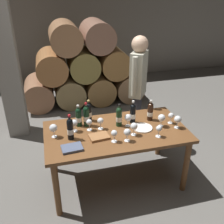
# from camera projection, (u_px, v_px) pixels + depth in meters

# --- Properties ---
(ground_plane) EXTENTS (14.00, 14.00, 0.00)m
(ground_plane) POSITION_uv_depth(u_px,v_px,m) (116.00, 179.00, 3.43)
(ground_plane) COLOR #66635E
(cellar_back_wall) EXTENTS (10.00, 0.24, 2.80)m
(cellar_back_wall) POSITION_uv_depth(u_px,v_px,m) (71.00, 24.00, 6.40)
(cellar_back_wall) COLOR gray
(cellar_back_wall) RESTS_ON ground_plane
(barrel_stack) EXTENTS (2.49, 0.90, 1.69)m
(barrel_stack) POSITION_uv_depth(u_px,v_px,m) (83.00, 69.00, 5.33)
(barrel_stack) COLOR #8E6246
(barrel_stack) RESTS_ON ground_plane
(stone_pillar) EXTENTS (0.32, 0.32, 2.60)m
(stone_pillar) POSITION_uv_depth(u_px,v_px,m) (7.00, 59.00, 3.92)
(stone_pillar) COLOR gray
(stone_pillar) RESTS_ON ground_plane
(dining_table) EXTENTS (1.70, 0.90, 0.76)m
(dining_table) POSITION_uv_depth(u_px,v_px,m) (116.00, 137.00, 3.12)
(dining_table) COLOR brown
(dining_table) RESTS_ON ground_plane
(wine_bottle_0) EXTENTS (0.07, 0.07, 0.31)m
(wine_bottle_0) POSITION_uv_depth(u_px,v_px,m) (70.00, 129.00, 2.86)
(wine_bottle_0) COLOR black
(wine_bottle_0) RESTS_ON dining_table
(wine_bottle_1) EXTENTS (0.07, 0.07, 0.31)m
(wine_bottle_1) POSITION_uv_depth(u_px,v_px,m) (86.00, 116.00, 3.13)
(wine_bottle_1) COLOR black
(wine_bottle_1) RESTS_ON dining_table
(wine_bottle_2) EXTENTS (0.07, 0.07, 0.28)m
(wine_bottle_2) POSITION_uv_depth(u_px,v_px,m) (150.00, 111.00, 3.26)
(wine_bottle_2) COLOR black
(wine_bottle_2) RESTS_ON dining_table
(wine_bottle_3) EXTENTS (0.07, 0.07, 0.30)m
(wine_bottle_3) POSITION_uv_depth(u_px,v_px,m) (133.00, 113.00, 3.20)
(wine_bottle_3) COLOR black
(wine_bottle_3) RESTS_ON dining_table
(wine_bottle_4) EXTENTS (0.07, 0.07, 0.29)m
(wine_bottle_4) POSITION_uv_depth(u_px,v_px,m) (119.00, 116.00, 3.13)
(wine_bottle_4) COLOR #19381E
(wine_bottle_4) RESTS_ON dining_table
(wine_bottle_5) EXTENTS (0.07, 0.07, 0.28)m
(wine_bottle_5) POSITION_uv_depth(u_px,v_px,m) (79.00, 117.00, 3.13)
(wine_bottle_5) COLOR black
(wine_bottle_5) RESTS_ON dining_table
(wine_bottle_6) EXTENTS (0.07, 0.07, 0.29)m
(wine_bottle_6) POSITION_uv_depth(u_px,v_px,m) (89.00, 112.00, 3.24)
(wine_bottle_6) COLOR black
(wine_bottle_6) RESTS_ON dining_table
(wine_glass_0) EXTENTS (0.08, 0.08, 0.15)m
(wine_glass_0) POSITION_uv_depth(u_px,v_px,m) (100.00, 121.00, 3.06)
(wine_glass_0) COLOR white
(wine_glass_0) RESTS_ON dining_table
(wine_glass_1) EXTENTS (0.08, 0.08, 0.15)m
(wine_glass_1) POSITION_uv_depth(u_px,v_px,m) (127.00, 133.00, 2.83)
(wine_glass_1) COLOR white
(wine_glass_1) RESTS_ON dining_table
(wine_glass_2) EXTENTS (0.09, 0.09, 0.16)m
(wine_glass_2) POSITION_uv_depth(u_px,v_px,m) (53.00, 128.00, 2.90)
(wine_glass_2) COLOR white
(wine_glass_2) RESTS_ON dining_table
(wine_glass_3) EXTENTS (0.07, 0.07, 0.15)m
(wine_glass_3) POSITION_uv_depth(u_px,v_px,m) (114.00, 134.00, 2.82)
(wine_glass_3) COLOR white
(wine_glass_3) RESTS_ON dining_table
(wine_glass_4) EXTENTS (0.09, 0.09, 0.16)m
(wine_glass_4) POSITION_uv_depth(u_px,v_px,m) (178.00, 120.00, 3.09)
(wine_glass_4) COLOR white
(wine_glass_4) RESTS_ON dining_table
(wine_glass_5) EXTENTS (0.07, 0.07, 0.14)m
(wine_glass_5) POSITION_uv_depth(u_px,v_px,m) (171.00, 116.00, 3.20)
(wine_glass_5) COLOR white
(wine_glass_5) RESTS_ON dining_table
(wine_glass_6) EXTENTS (0.07, 0.07, 0.14)m
(wine_glass_6) POSITION_uv_depth(u_px,v_px,m) (159.00, 129.00, 2.91)
(wine_glass_6) COLOR white
(wine_glass_6) RESTS_ON dining_table
(wine_glass_7) EXTENTS (0.07, 0.07, 0.14)m
(wine_glass_7) POSITION_uv_depth(u_px,v_px,m) (89.00, 123.00, 3.04)
(wine_glass_7) COLOR white
(wine_glass_7) RESTS_ON dining_table
(wine_glass_8) EXTENTS (0.08, 0.08, 0.16)m
(wine_glass_8) POSITION_uv_depth(u_px,v_px,m) (74.00, 123.00, 3.01)
(wine_glass_8) COLOR white
(wine_glass_8) RESTS_ON dining_table
(wine_glass_9) EXTENTS (0.09, 0.09, 0.16)m
(wine_glass_9) POSITION_uv_depth(u_px,v_px,m) (134.00, 127.00, 2.94)
(wine_glass_9) COLOR white
(wine_glass_9) RESTS_ON dining_table
(wine_glass_10) EXTENTS (0.09, 0.09, 0.16)m
(wine_glass_10) POSITION_uv_depth(u_px,v_px,m) (162.00, 118.00, 3.12)
(wine_glass_10) COLOR white
(wine_glass_10) RESTS_ON dining_table
(wine_glass_11) EXTENTS (0.09, 0.09, 0.16)m
(wine_glass_11) POSITION_uv_depth(u_px,v_px,m) (128.00, 118.00, 3.12)
(wine_glass_11) COLOR white
(wine_glass_11) RESTS_ON dining_table
(tasting_notebook) EXTENTS (0.24, 0.18, 0.03)m
(tasting_notebook) POSITION_uv_depth(u_px,v_px,m) (99.00, 137.00, 2.93)
(tasting_notebook) COLOR #936038
(tasting_notebook) RESTS_ON dining_table
(leather_ledger) EXTENTS (0.23, 0.18, 0.03)m
(leather_ledger) POSITION_uv_depth(u_px,v_px,m) (72.00, 148.00, 2.73)
(leather_ledger) COLOR #4C5670
(leather_ledger) RESTS_ON dining_table
(serving_plate) EXTENTS (0.24, 0.24, 0.01)m
(serving_plate) POSITION_uv_depth(u_px,v_px,m) (143.00, 128.00, 3.12)
(serving_plate) COLOR white
(serving_plate) RESTS_ON dining_table
(sommelier_presenting) EXTENTS (0.33, 0.42, 1.72)m
(sommelier_presenting) POSITION_uv_depth(u_px,v_px,m) (138.00, 83.00, 3.72)
(sommelier_presenting) COLOR #383842
(sommelier_presenting) RESTS_ON ground_plane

